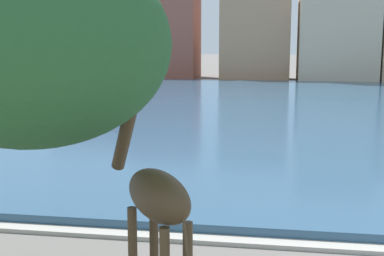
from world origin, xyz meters
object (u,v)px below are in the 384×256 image
giraffe_statue (154,199)px  sailboat_yellow (60,118)px  sailboat_red (68,84)px  sailboat_green (76,95)px

giraffe_statue → sailboat_yellow: bearing=117.1°
sailboat_red → sailboat_green: size_ratio=1.12×
sailboat_yellow → giraffe_statue: bearing=-62.9°
sailboat_red → sailboat_yellow: size_ratio=0.94×
giraffe_statue → sailboat_yellow: 23.50m
sailboat_red → sailboat_green: 9.63m
sailboat_red → sailboat_green: (4.28, -8.63, -0.14)m
giraffe_statue → sailboat_yellow: size_ratio=0.51×
giraffe_statue → sailboat_yellow: sailboat_yellow is taller
giraffe_statue → sailboat_red: (-18.34, 40.85, -1.92)m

